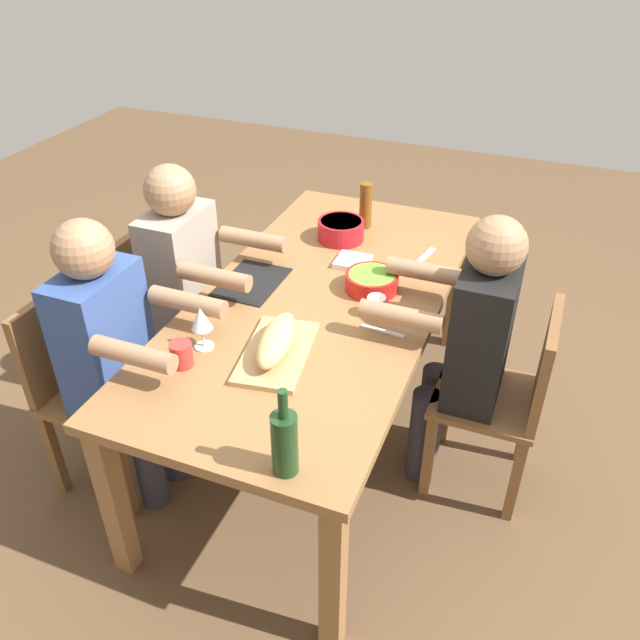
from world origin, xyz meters
name	(u,v)px	position (x,y,z in m)	size (l,w,h in m)	color
ground_plane	(320,432)	(0.00, 0.00, 0.00)	(8.00, 8.00, 0.00)	brown
dining_table	(320,314)	(0.00, 0.00, 0.66)	(1.95, 0.93, 0.74)	olive
chair_near_center	(161,311)	(0.00, -0.79, 0.48)	(0.40, 0.40, 0.85)	brown
diner_near_center	(190,278)	(0.00, -0.60, 0.70)	(0.41, 0.53, 1.20)	#2D2D38
chair_near_right	(85,380)	(0.54, -0.79, 0.48)	(0.40, 0.40, 0.85)	brown
diner_near_right	(115,347)	(0.54, -0.60, 0.70)	(0.41, 0.53, 1.20)	#2D2D38
chair_far_center	(510,394)	(0.00, 0.79, 0.48)	(0.40, 0.40, 0.85)	brown
diner_far_center	(469,338)	(0.00, 0.60, 0.70)	(0.41, 0.53, 1.20)	#2D2D38
serving_bowl_salad	(372,281)	(-0.13, 0.17, 0.78)	(0.21, 0.21, 0.07)	red
serving_bowl_pasta	(341,229)	(-0.50, -0.10, 0.79)	(0.21, 0.21, 0.09)	#B21923
cutting_board	(277,353)	(0.41, 0.00, 0.75)	(0.40, 0.22, 0.02)	tan
bread_loaf	(276,340)	(0.41, 0.00, 0.81)	(0.32, 0.11, 0.09)	tan
wine_bottle	(284,442)	(0.89, 0.25, 0.85)	(0.08, 0.08, 0.29)	#193819
beer_bottle	(366,205)	(-0.67, -0.03, 0.85)	(0.06, 0.06, 0.22)	brown
wine_glass	(201,320)	(0.46, -0.26, 0.86)	(0.08, 0.08, 0.17)	silver
placemat_near_center	(252,282)	(0.00, -0.30, 0.74)	(0.32, 0.23, 0.01)	black
cup_near_right	(182,354)	(0.58, -0.28, 0.79)	(0.08, 0.08, 0.09)	red
cup_far_center	(376,306)	(0.04, 0.25, 0.78)	(0.07, 0.07, 0.08)	white
fork_far_center	(383,331)	(0.14, 0.30, 0.74)	(0.02, 0.17, 0.01)	silver
carving_knife	(422,259)	(-0.45, 0.30, 0.74)	(0.23, 0.02, 0.01)	silver
napkin_stack	(352,262)	(-0.30, 0.03, 0.75)	(0.14, 0.14, 0.02)	white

